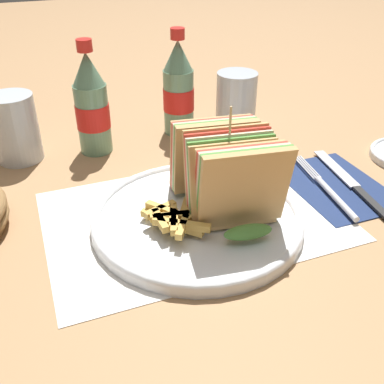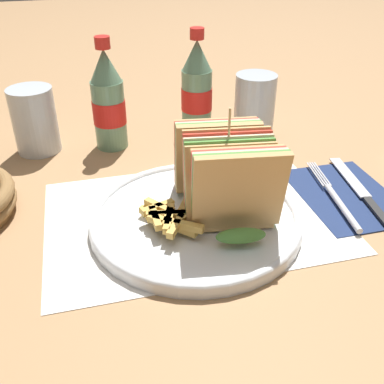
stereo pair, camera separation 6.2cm
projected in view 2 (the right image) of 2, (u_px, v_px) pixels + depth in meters
The scene contains 12 objects.
ground_plane at pixel (176, 216), 0.64m from camera, with size 4.00×4.00×0.00m, color #9E754C.
placemat at pixel (193, 216), 0.64m from camera, with size 0.41×0.28×0.00m.
plate_main at pixel (196, 218), 0.62m from camera, with size 0.29×0.29×0.02m.
club_sandwich at pixel (227, 175), 0.59m from camera, with size 0.12×0.18×0.15m.
fries_pile at pixel (170, 217), 0.58m from camera, with size 0.07×0.09×0.02m.
napkin at pixel (346, 195), 0.68m from camera, with size 0.14×0.19×0.00m.
fork at pixel (337, 200), 0.66m from camera, with size 0.04×0.19×0.01m.
knife at pixel (361, 191), 0.68m from camera, with size 0.04×0.21×0.00m.
coke_bottle_near at pixel (108, 102), 0.79m from camera, with size 0.06×0.06×0.20m.
coke_bottle_far at pixel (197, 90), 0.84m from camera, with size 0.06×0.06×0.20m.
glass_near at pixel (254, 109), 0.85m from camera, with size 0.08×0.08×0.12m.
glass_far at pixel (35, 124), 0.79m from camera, with size 0.08×0.08×0.12m.
Camera 2 is at (-0.11, -0.51, 0.37)m, focal length 42.00 mm.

